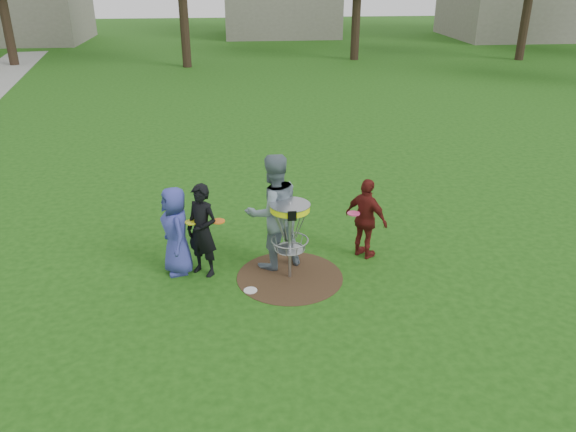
{
  "coord_description": "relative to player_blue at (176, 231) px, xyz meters",
  "views": [
    {
      "loc": [
        -0.87,
        -8.18,
        4.85
      ],
      "look_at": [
        0.0,
        0.3,
        1.0
      ],
      "focal_mm": 35.0,
      "sensor_mm": 36.0,
      "label": 1
    }
  ],
  "objects": [
    {
      "name": "ground",
      "position": [
        1.88,
        -0.4,
        -0.77
      ],
      "size": [
        100.0,
        100.0,
        0.0
      ],
      "primitive_type": "plane",
      "color": "#19470F",
      "rests_on": "ground"
    },
    {
      "name": "disc_on_grass",
      "position": [
        1.19,
        -0.78,
        -0.76
      ],
      "size": [
        0.22,
        0.22,
        0.02
      ],
      "primitive_type": "cylinder",
      "color": "silver",
      "rests_on": "ground"
    },
    {
      "name": "disc_golf_basket",
      "position": [
        1.88,
        -0.4,
        0.25
      ],
      "size": [
        0.66,
        0.67,
        1.38
      ],
      "color": "#9EA0A5",
      "rests_on": "ground"
    },
    {
      "name": "player_grey",
      "position": [
        1.64,
        0.07,
        0.25
      ],
      "size": [
        1.2,
        1.07,
        2.04
      ],
      "primitive_type": "imported",
      "rotation": [
        0.0,
        0.0,
        3.51
      ],
      "color": "slate",
      "rests_on": "ground"
    },
    {
      "name": "player_black",
      "position": [
        0.44,
        -0.11,
        0.04
      ],
      "size": [
        0.7,
        0.66,
        1.61
      ],
      "primitive_type": "imported",
      "rotation": [
        0.0,
        0.0,
        -0.63
      ],
      "color": "black",
      "rests_on": "ground"
    },
    {
      "name": "player_maroon",
      "position": [
        3.29,
        0.21,
        -0.03
      ],
      "size": [
        0.84,
        0.89,
        1.48
      ],
      "primitive_type": "imported",
      "rotation": [
        0.0,
        0.0,
        2.28
      ],
      "color": "maroon",
      "rests_on": "ground"
    },
    {
      "name": "dirt_patch",
      "position": [
        1.88,
        -0.4,
        -0.77
      ],
      "size": [
        1.8,
        1.8,
        0.01
      ],
      "primitive_type": "cylinder",
      "color": "#47331E",
      "rests_on": "ground"
    },
    {
      "name": "player_blue",
      "position": [
        0.0,
        0.0,
        0.0
      ],
      "size": [
        0.7,
        0.87,
        1.54
      ],
      "primitive_type": "imported",
      "rotation": [
        0.0,
        0.0,
        -1.25
      ],
      "color": "#383E9B",
      "rests_on": "ground"
    },
    {
      "name": "held_discs",
      "position": [
        1.45,
        -0.08,
        0.25
      ],
      "size": [
        2.98,
        0.51,
        0.36
      ],
      "color": "#F4F61B",
      "rests_on": "ground"
    }
  ]
}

